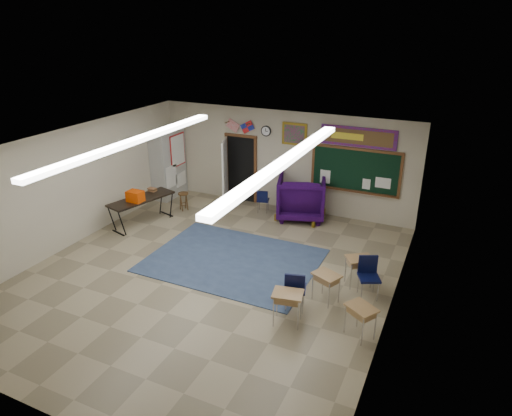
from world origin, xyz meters
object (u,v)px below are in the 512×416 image
at_px(student_desk_front_right, 359,270).
at_px(wooden_stool, 184,201).
at_px(wingback_armchair, 301,197).
at_px(student_desk_front_left, 326,286).
at_px(folding_table, 142,210).

distance_m(student_desk_front_right, wooden_stool, 6.17).
height_order(wingback_armchair, student_desk_front_left, wingback_armchair).
bearing_deg(wingback_armchair, folding_table, 13.79).
height_order(student_desk_front_left, wooden_stool, student_desk_front_left).
height_order(wingback_armchair, folding_table, wingback_armchair).
bearing_deg(wooden_stool, student_desk_front_left, -28.36).
distance_m(wingback_armchair, wooden_stool, 3.59).
bearing_deg(student_desk_front_right, folding_table, 139.94).
bearing_deg(wingback_armchair, student_desk_front_left, 99.15).
relative_size(wingback_armchair, folding_table, 0.69).
xyz_separation_m(student_desk_front_right, wooden_stool, (-5.84, 1.99, -0.09)).
xyz_separation_m(wingback_armchair, student_desk_front_right, (2.40, -2.99, -0.25)).
bearing_deg(wooden_stool, folding_table, -109.47).
bearing_deg(folding_table, student_desk_front_left, 0.64).
distance_m(student_desk_front_left, student_desk_front_right, 1.02).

